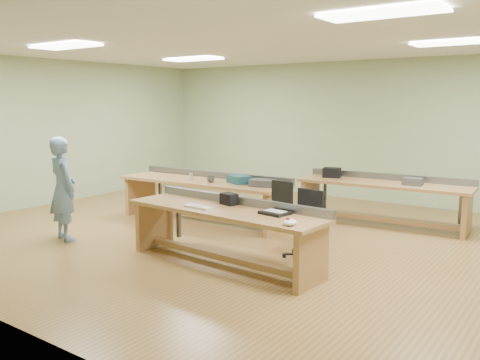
# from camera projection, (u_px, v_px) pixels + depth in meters

# --- Properties ---
(floor) EXTENTS (10.00, 10.00, 0.00)m
(floor) POSITION_uv_depth(u_px,v_px,m) (254.00, 237.00, 8.02)
(floor) COLOR olive
(floor) RESTS_ON ground
(ceiling) EXTENTS (10.00, 10.00, 0.00)m
(ceiling) POSITION_uv_depth(u_px,v_px,m) (255.00, 42.00, 7.56)
(ceiling) COLOR silver
(ceiling) RESTS_ON wall_back
(wall_back) EXTENTS (10.00, 0.04, 3.00)m
(wall_back) POSITION_uv_depth(u_px,v_px,m) (357.00, 131.00, 11.01)
(wall_back) COLOR #9BB488
(wall_back) RESTS_ON floor
(wall_front) EXTENTS (10.00, 0.04, 3.00)m
(wall_front) POSITION_uv_depth(u_px,v_px,m) (6.00, 171.00, 4.57)
(wall_front) COLOR #9BB488
(wall_front) RESTS_ON floor
(wall_left) EXTENTS (0.04, 8.00, 3.00)m
(wall_left) POSITION_uv_depth(u_px,v_px,m) (57.00, 132.00, 10.66)
(wall_left) COLOR #9BB488
(wall_left) RESTS_ON floor
(fluor_panels) EXTENTS (6.20, 3.50, 0.03)m
(fluor_panels) POSITION_uv_depth(u_px,v_px,m) (255.00, 44.00, 7.57)
(fluor_panels) COLOR white
(fluor_panels) RESTS_ON ceiling
(workbench_front) EXTENTS (2.89, 0.92, 0.86)m
(workbench_front) POSITION_uv_depth(u_px,v_px,m) (225.00, 223.00, 6.63)
(workbench_front) COLOR #A36C44
(workbench_front) RESTS_ON floor
(workbench_mid) EXTENTS (3.25, 0.99, 0.86)m
(workbench_mid) POSITION_uv_depth(u_px,v_px,m) (204.00, 190.00, 9.03)
(workbench_mid) COLOR #A36C44
(workbench_mid) RESTS_ON floor
(workbench_back) EXTENTS (2.95, 0.98, 0.86)m
(workbench_back) POSITION_uv_depth(u_px,v_px,m) (384.00, 193.00, 8.77)
(workbench_back) COLOR #A36C44
(workbench_back) RESTS_ON floor
(person) EXTENTS (0.66, 0.51, 1.60)m
(person) POSITION_uv_depth(u_px,v_px,m) (63.00, 189.00, 7.79)
(person) COLOR #6A86AC
(person) RESTS_ON floor
(laptop_base) EXTENTS (0.37, 0.32, 0.04)m
(laptop_base) POSITION_uv_depth(u_px,v_px,m) (275.00, 213.00, 6.25)
(laptop_base) COLOR black
(laptop_base) RESTS_ON workbench_front
(laptop_screen) EXTENTS (0.34, 0.06, 0.26)m
(laptop_screen) POSITION_uv_depth(u_px,v_px,m) (282.00, 192.00, 6.30)
(laptop_screen) COLOR black
(laptop_screen) RESTS_ON laptop_base
(keyboard) EXTENTS (0.41, 0.16, 0.02)m
(keyboard) POSITION_uv_depth(u_px,v_px,m) (198.00, 207.00, 6.64)
(keyboard) COLOR beige
(keyboard) RESTS_ON workbench_front
(trackball_mouse) EXTENTS (0.15, 0.17, 0.07)m
(trackball_mouse) POSITION_uv_depth(u_px,v_px,m) (290.00, 222.00, 5.68)
(trackball_mouse) COLOR white
(trackball_mouse) RESTS_ON workbench_front
(camera_bag) EXTENTS (0.26, 0.20, 0.16)m
(camera_bag) POSITION_uv_depth(u_px,v_px,m) (229.00, 199.00, 6.82)
(camera_bag) COLOR black
(camera_bag) RESTS_ON workbench_front
(task_chair) EXTENTS (0.56, 0.56, 0.93)m
(task_chair) POSITION_uv_depth(u_px,v_px,m) (303.00, 233.00, 6.95)
(task_chair) COLOR black
(task_chair) RESTS_ON floor
(parts_bin_teal) EXTENTS (0.45, 0.40, 0.13)m
(parts_bin_teal) POSITION_uv_depth(u_px,v_px,m) (239.00, 179.00, 8.65)
(parts_bin_teal) COLOR #153E47
(parts_bin_teal) RESTS_ON workbench_mid
(parts_bin_grey) EXTENTS (0.46, 0.35, 0.11)m
(parts_bin_grey) POSITION_uv_depth(u_px,v_px,m) (263.00, 183.00, 8.32)
(parts_bin_grey) COLOR #363538
(parts_bin_grey) RESTS_ON workbench_mid
(mug) EXTENTS (0.13, 0.13, 0.10)m
(mug) POSITION_uv_depth(u_px,v_px,m) (211.00, 179.00, 8.73)
(mug) COLOR #363538
(mug) RESTS_ON workbench_mid
(drinks_can) EXTENTS (0.07, 0.07, 0.12)m
(drinks_can) POSITION_uv_depth(u_px,v_px,m) (191.00, 177.00, 8.97)
(drinks_can) COLOR silver
(drinks_can) RESTS_ON workbench_mid
(storage_box_back) EXTENTS (0.36, 0.30, 0.18)m
(storage_box_back) POSITION_uv_depth(u_px,v_px,m) (332.00, 173.00, 9.29)
(storage_box_back) COLOR black
(storage_box_back) RESTS_ON workbench_back
(tray_back) EXTENTS (0.33, 0.25, 0.12)m
(tray_back) POSITION_uv_depth(u_px,v_px,m) (413.00, 182.00, 8.41)
(tray_back) COLOR #363538
(tray_back) RESTS_ON workbench_back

